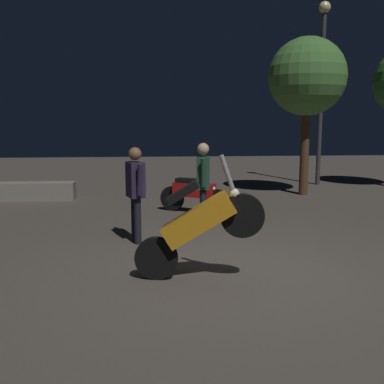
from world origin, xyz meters
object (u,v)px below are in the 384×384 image
object	(u,v)px
person_bystander_far	(203,179)
streetlamp_near	(322,72)
motorcycle_red_parked_left	(194,193)
person_rider_beside	(136,187)
motorcycle_orange_foreground	(198,224)

from	to	relation	value
person_bystander_far	streetlamp_near	bearing A→B (deg)	58.88
motorcycle_red_parked_left	person_rider_beside	xyz separation A→B (m)	(-1.20, -2.49, 0.52)
motorcycle_orange_foreground	motorcycle_red_parked_left	distance (m)	4.45
motorcycle_orange_foreground	streetlamp_near	distance (m)	10.19
motorcycle_orange_foreground	streetlamp_near	size ratio (longest dim) A/B	0.30
motorcycle_orange_foreground	person_bystander_far	world-z (taller)	person_bystander_far
motorcycle_orange_foreground	person_bystander_far	xyz separation A→B (m)	(0.36, 2.71, 0.23)
person_rider_beside	streetlamp_near	bearing A→B (deg)	-148.79
streetlamp_near	motorcycle_orange_foreground	bearing A→B (deg)	-118.54
person_bystander_far	streetlamp_near	world-z (taller)	streetlamp_near
motorcycle_red_parked_left	person_bystander_far	bearing A→B (deg)	-59.91
motorcycle_orange_foreground	person_rider_beside	bearing A→B (deg)	123.41
person_rider_beside	streetlamp_near	xyz separation A→B (m)	(5.54, 6.68, 2.55)
motorcycle_orange_foreground	streetlamp_near	world-z (taller)	streetlamp_near
person_rider_beside	person_bystander_far	world-z (taller)	person_bystander_far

